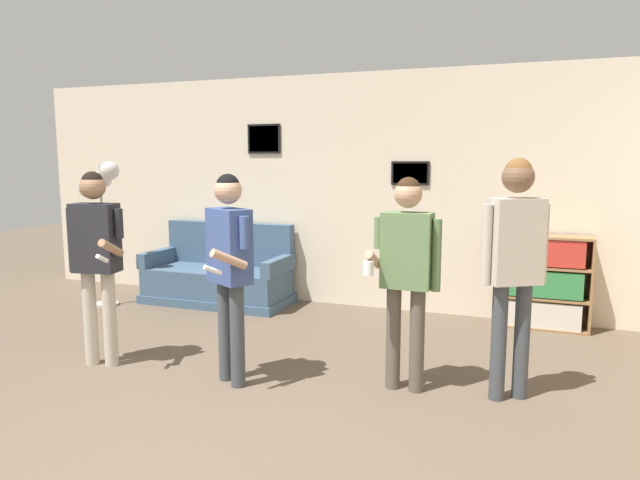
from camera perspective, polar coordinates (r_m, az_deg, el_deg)
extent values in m
cube|color=beige|center=(6.67, 3.43, 4.84)|extent=(8.74, 0.06, 2.70)
cube|color=black|center=(6.45, 9.00, 6.62)|extent=(0.43, 0.02, 0.26)
cube|color=#B2B2BC|center=(6.45, 8.99, 6.62)|extent=(0.38, 0.01, 0.22)
cube|color=black|center=(7.03, -5.62, 10.04)|extent=(0.43, 0.02, 0.35)
cube|color=#B2B2BC|center=(7.03, -5.64, 10.04)|extent=(0.39, 0.01, 0.31)
cube|color=#3D5670|center=(7.07, -10.21, -5.76)|extent=(1.76, 0.80, 0.10)
cube|color=#3D5670|center=(7.02, -10.25, -4.10)|extent=(1.70, 0.74, 0.32)
cube|color=#3D5670|center=(7.23, -9.01, -0.32)|extent=(1.70, 0.14, 0.53)
cube|color=#3D5670|center=(7.42, -15.77, -1.65)|extent=(0.12, 0.74, 0.18)
cube|color=#3D5670|center=(6.60, -4.14, -2.56)|extent=(0.12, 0.74, 0.18)
cube|color=olive|center=(6.28, 17.57, -3.74)|extent=(0.02, 0.30, 0.96)
cube|color=olive|center=(6.30, 25.44, -4.11)|extent=(0.02, 0.30, 0.96)
cube|color=olive|center=(6.41, 21.49, -3.68)|extent=(0.89, 0.01, 0.96)
cube|color=olive|center=(6.38, 21.30, -8.05)|extent=(0.84, 0.30, 0.02)
cube|color=olive|center=(6.20, 21.74, 0.31)|extent=(0.84, 0.30, 0.02)
cube|color=olive|center=(6.31, 21.44, -5.36)|extent=(0.84, 0.30, 0.02)
cube|color=olive|center=(6.24, 21.59, -2.50)|extent=(0.84, 0.30, 0.02)
cube|color=beige|center=(6.34, 21.36, -6.82)|extent=(0.72, 0.26, 0.27)
cube|color=#338447|center=(6.26, 21.51, -3.98)|extent=(0.72, 0.26, 0.27)
cube|color=red|center=(6.21, 21.67, -1.09)|extent=(0.72, 0.26, 0.27)
cylinder|color=#ADA89E|center=(7.29, -20.52, -6.01)|extent=(0.28, 0.28, 0.03)
cylinder|color=#ADA89E|center=(7.14, -20.85, 0.45)|extent=(0.03, 0.03, 1.63)
cylinder|color=#ADA89E|center=(7.04, -20.74, 6.75)|extent=(0.02, 0.16, 0.02)
sphere|color=silver|center=(7.00, -20.29, 6.52)|extent=(0.22, 0.22, 0.22)
cylinder|color=#ADA89E|center=(7.16, -21.02, 5.95)|extent=(0.15, 0.09, 0.02)
sphere|color=silver|center=(7.23, -20.90, 5.73)|extent=(0.22, 0.22, 0.22)
cylinder|color=#ADA89E|center=(7.07, -21.63, 5.09)|extent=(0.15, 0.09, 0.02)
sphere|color=silver|center=(7.05, -22.15, 4.81)|extent=(0.22, 0.22, 0.22)
cylinder|color=#B7AD99|center=(5.21, -21.99, -7.23)|extent=(0.11, 0.11, 0.80)
cylinder|color=#B7AD99|center=(5.12, -20.28, -7.42)|extent=(0.11, 0.11, 0.80)
cube|color=#232328|center=(5.04, -21.53, 0.21)|extent=(0.39, 0.26, 0.57)
sphere|color=#997051|center=(5.00, -21.78, 4.98)|extent=(0.21, 0.21, 0.21)
sphere|color=black|center=(5.00, -21.81, 5.40)|extent=(0.18, 0.18, 0.18)
cylinder|color=#232328|center=(4.91, -19.48, 1.57)|extent=(0.07, 0.07, 0.24)
cylinder|color=#997051|center=(4.82, -20.16, -0.76)|extent=(0.11, 0.30, 0.18)
cylinder|color=white|center=(4.72, -20.95, -1.74)|extent=(0.06, 0.14, 0.09)
cylinder|color=#232328|center=(5.16, -23.55, 0.01)|extent=(0.07, 0.07, 0.53)
cylinder|color=#3D4247|center=(4.57, -9.46, -8.91)|extent=(0.11, 0.11, 0.80)
cylinder|color=#3D4247|center=(4.42, -8.26, -9.46)|extent=(0.11, 0.11, 0.80)
cube|color=#384C84|center=(4.34, -9.06, -0.58)|extent=(0.41, 0.35, 0.56)
sphere|color=tan|center=(4.30, -9.19, 4.92)|extent=(0.21, 0.21, 0.21)
sphere|color=black|center=(4.30, -9.20, 5.40)|extent=(0.17, 0.17, 0.17)
cylinder|color=#384C84|center=(4.15, -7.58, 0.74)|extent=(0.07, 0.07, 0.24)
cylinder|color=tan|center=(4.10, -9.09, -1.92)|extent=(0.20, 0.28, 0.18)
cylinder|color=white|center=(4.05, -10.68, -2.98)|extent=(0.10, 0.14, 0.09)
cylinder|color=#384C84|center=(4.53, -10.45, -0.56)|extent=(0.07, 0.07, 0.53)
cylinder|color=brown|center=(4.39, 7.34, -9.66)|extent=(0.11, 0.11, 0.79)
cylinder|color=brown|center=(4.35, 9.67, -9.86)|extent=(0.11, 0.11, 0.79)
cube|color=#5B7A4C|center=(4.21, 8.69, -1.03)|extent=(0.36, 0.21, 0.56)
sphere|color=tan|center=(4.17, 8.81, 4.58)|extent=(0.20, 0.20, 0.20)
sphere|color=#382314|center=(4.17, 8.82, 5.07)|extent=(0.17, 0.17, 0.17)
cylinder|color=#5B7A4C|center=(4.17, 11.56, -1.51)|extent=(0.07, 0.07, 0.52)
cylinder|color=#5B7A4C|center=(4.25, 5.90, 0.73)|extent=(0.07, 0.07, 0.24)
cylinder|color=tan|center=(4.15, 5.38, -1.93)|extent=(0.07, 0.29, 0.18)
cylinder|color=white|center=(4.03, 4.85, -2.80)|extent=(0.08, 0.08, 0.10)
cylinder|color=#3D4247|center=(4.33, 17.43, -9.73)|extent=(0.11, 0.11, 0.85)
cylinder|color=#3D4247|center=(4.42, 19.52, -9.48)|extent=(0.11, 0.11, 0.85)
cube|color=#BCB2A3|center=(4.22, 18.93, -0.12)|extent=(0.41, 0.36, 0.60)
sphere|color=brown|center=(4.18, 19.21, 5.97)|extent=(0.22, 0.22, 0.22)
sphere|color=brown|center=(4.18, 19.23, 6.50)|extent=(0.19, 0.19, 0.19)
cylinder|color=#BCB2A3|center=(4.33, 21.40, -0.33)|extent=(0.07, 0.07, 0.57)
cylinder|color=#BCB2A3|center=(4.12, 16.30, -0.50)|extent=(0.07, 0.07, 0.57)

